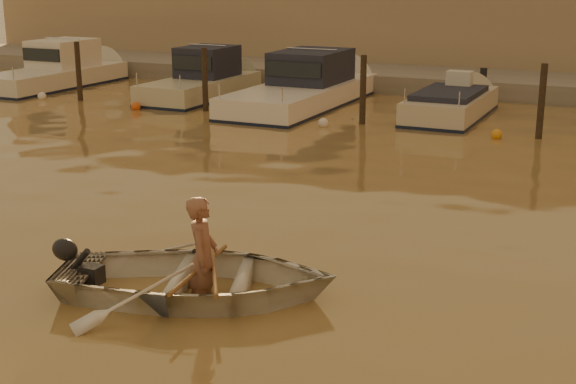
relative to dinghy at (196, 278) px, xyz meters
The scene contains 20 objects.
ground_plane 2.22m from the dinghy, 161.02° to the right, with size 160.00×160.00×0.00m, color brown.
dinghy is the anchor object (origin of this frame).
person 0.31m from the dinghy, 19.58° to the left, with size 0.64×0.42×1.74m, color #8D5C46.
outboard_motor 1.50m from the dinghy, 160.42° to the right, with size 0.90×0.40×0.70m, color black, non-canonical shape.
oar_port 0.29m from the dinghy, 19.58° to the left, with size 0.06×0.06×2.10m, color brown.
oar_starboard 0.15m from the dinghy, 19.58° to the left, with size 0.06×0.06×2.10m, color brown.
moored_boat_0 21.85m from the dinghy, 135.60° to the left, with size 2.26×7.18×1.75m, color silver, non-canonical shape.
moored_boat_1 17.79m from the dinghy, 120.75° to the left, with size 2.06×6.18×1.75m, color beige, non-canonical shape.
moored_boat_2 16.14m from the dinghy, 108.77° to the left, with size 2.56×8.49×1.75m, color white, non-canonical shape.
moored_boat_3 15.28m from the dinghy, 90.82° to the left, with size 1.93×5.64×0.95m, color beige, non-canonical shape.
piling_0 18.16m from the dinghy, 133.89° to the left, with size 0.18×0.18×2.20m, color #2D2319.
piling_1 15.14m from the dinghy, 120.11° to the left, with size 0.18×0.18×2.20m, color #2D2319.
piling_2 13.30m from the dinghy, 99.92° to the left, with size 0.18×0.18×2.20m, color #2D2319.
piling_3 13.38m from the dinghy, 78.28° to the left, with size 0.18×0.18×2.20m, color #2D2319.
fender_a 18.89m from the dinghy, 137.66° to the left, with size 0.30×0.30×0.30m, color white.
fender_b 15.74m from the dinghy, 128.32° to the left, with size 0.30×0.30×0.30m, color #DE571A.
fender_c 12.64m from the dinghy, 104.52° to the left, with size 0.30×0.30×0.30m, color silver.
fender_d 12.77m from the dinghy, 82.42° to the left, with size 0.30×0.30×0.30m, color orange.
quay 20.89m from the dinghy, 95.73° to the left, with size 52.00×4.00×1.00m, color gray.
waterfront_building 26.45m from the dinghy, 94.54° to the left, with size 46.00×7.00×4.80m, color #9E8466.
Camera 1 is at (7.57, -8.10, 4.39)m, focal length 50.00 mm.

